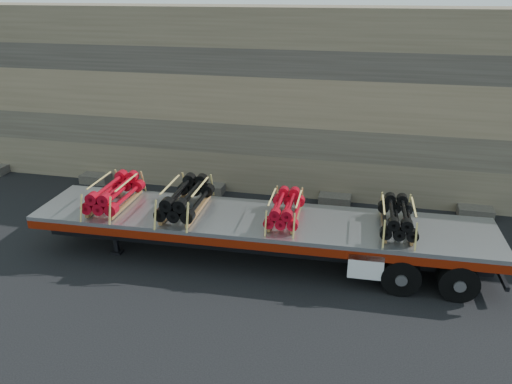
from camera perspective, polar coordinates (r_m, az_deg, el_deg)
ground at (r=15.30m, az=-0.08°, el=-7.61°), size 120.00×120.00×0.00m
rock_wall at (r=20.06m, az=4.22°, el=10.40°), size 44.00×3.00×7.00m
trailer at (r=15.02m, az=0.35°, el=-5.26°), size 13.62×3.05×1.35m
bundle_front at (r=15.98m, az=-15.90°, el=-0.20°), size 1.16×2.22×0.78m
bundle_midfront at (r=15.10m, az=-8.04°, el=-0.79°), size 1.22×2.33×0.81m
bundle_midrear at (r=14.47m, az=3.35°, el=-1.97°), size 1.01×1.93×0.67m
bundle_rear at (r=14.43m, az=15.84°, el=-2.86°), size 1.05×2.00×0.70m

